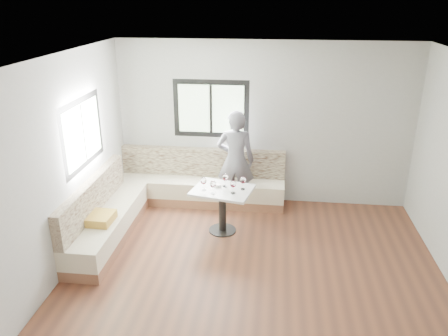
# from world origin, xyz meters

# --- Properties ---
(room) EXTENTS (5.01, 5.01, 2.81)m
(room) POSITION_xyz_m (-0.08, 0.08, 1.41)
(room) COLOR brown
(room) RESTS_ON ground
(banquette) EXTENTS (2.90, 2.80, 0.95)m
(banquette) POSITION_xyz_m (-1.59, 1.63, 0.33)
(banquette) COLOR #945F43
(banquette) RESTS_ON ground
(table) EXTENTS (1.00, 0.85, 0.72)m
(table) POSITION_xyz_m (-0.56, 1.28, 0.54)
(table) COLOR black
(table) RESTS_ON ground
(person) EXTENTS (0.64, 0.42, 1.73)m
(person) POSITION_xyz_m (-0.44, 2.13, 0.87)
(person) COLOR slate
(person) RESTS_ON ground
(olive_ramekin) EXTENTS (0.10, 0.10, 0.04)m
(olive_ramekin) POSITION_xyz_m (-0.64, 1.36, 0.74)
(olive_ramekin) COLOR white
(olive_ramekin) RESTS_ON table
(wine_glass_a) EXTENTS (0.09, 0.09, 0.21)m
(wine_glass_a) POSITION_xyz_m (-0.83, 1.21, 0.86)
(wine_glass_a) COLOR white
(wine_glass_a) RESTS_ON table
(wine_glass_b) EXTENTS (0.09, 0.09, 0.21)m
(wine_glass_b) POSITION_xyz_m (-0.67, 1.10, 0.86)
(wine_glass_b) COLOR white
(wine_glass_b) RESTS_ON table
(wine_glass_c) EXTENTS (0.09, 0.09, 0.21)m
(wine_glass_c) POSITION_xyz_m (-0.38, 1.14, 0.86)
(wine_glass_c) COLOR white
(wine_glass_c) RESTS_ON table
(wine_glass_d) EXTENTS (0.09, 0.09, 0.21)m
(wine_glass_d) POSITION_xyz_m (-0.53, 1.38, 0.86)
(wine_glass_d) COLOR white
(wine_glass_d) RESTS_ON table
(wine_glass_e) EXTENTS (0.09, 0.09, 0.21)m
(wine_glass_e) POSITION_xyz_m (-0.25, 1.30, 0.86)
(wine_glass_e) COLOR white
(wine_glass_e) RESTS_ON table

